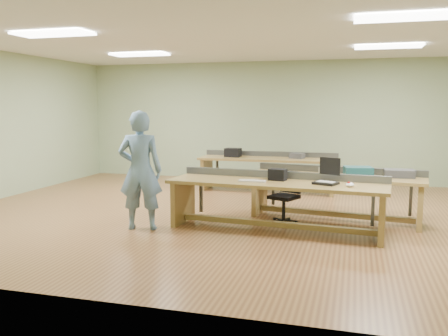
{
  "coord_description": "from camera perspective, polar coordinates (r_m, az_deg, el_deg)",
  "views": [
    {
      "loc": [
        1.97,
        -7.91,
        1.88
      ],
      "look_at": [
        -0.06,
        -0.6,
        0.89
      ],
      "focal_mm": 38.0,
      "sensor_mm": 36.0,
      "label": 1
    }
  ],
  "objects": [
    {
      "name": "floor",
      "position": [
        8.36,
        1.49,
        -5.56
      ],
      "size": [
        10.0,
        10.0,
        0.0
      ],
      "primitive_type": "plane",
      "color": "olive",
      "rests_on": "ground"
    },
    {
      "name": "ceiling",
      "position": [
        8.23,
        1.56,
        15.26
      ],
      "size": [
        10.0,
        10.0,
        0.0
      ],
      "primitive_type": "plane",
      "color": "silver",
      "rests_on": "wall_back"
    },
    {
      "name": "wall_back",
      "position": [
        12.07,
        6.15,
        5.58
      ],
      "size": [
        10.0,
        0.04,
        3.0
      ],
      "primitive_type": "cube",
      "color": "#8FA87F",
      "rests_on": "floor"
    },
    {
      "name": "wall_front",
      "position": [
        4.39,
        -11.21,
        2.36
      ],
      "size": [
        10.0,
        0.04,
        3.0
      ],
      "primitive_type": "cube",
      "color": "#8FA87F",
      "rests_on": "floor"
    },
    {
      "name": "fluor_panels",
      "position": [
        8.22,
        1.56,
        15.06
      ],
      "size": [
        6.2,
        3.5,
        0.03
      ],
      "color": "white",
      "rests_on": "ceiling"
    },
    {
      "name": "workbench_front",
      "position": [
        7.23,
        6.32,
        -3.07
      ],
      "size": [
        3.34,
        1.14,
        0.86
      ],
      "rotation": [
        0.0,
        0.0,
        -0.08
      ],
      "color": "olive",
      "rests_on": "floor"
    },
    {
      "name": "workbench_mid",
      "position": [
        8.08,
        13.28,
        -2.2
      ],
      "size": [
        2.9,
        1.11,
        0.86
      ],
      "rotation": [
        0.0,
        0.0,
        -0.13
      ],
      "color": "olive",
      "rests_on": "floor"
    },
    {
      "name": "workbench_back",
      "position": [
        10.55,
        5.3,
        0.21
      ],
      "size": [
        3.03,
        0.81,
        0.86
      ],
      "rotation": [
        0.0,
        0.0,
        0.0
      ],
      "color": "olive",
      "rests_on": "floor"
    },
    {
      "name": "person",
      "position": [
        7.31,
        -10.03,
        -0.29
      ],
      "size": [
        0.75,
        0.59,
        1.82
      ],
      "primitive_type": "imported",
      "rotation": [
        0.0,
        0.0,
        3.4
      ],
      "color": "#6585A5",
      "rests_on": "floor"
    },
    {
      "name": "laptop_base",
      "position": [
        7.05,
        12.13,
        -1.79
      ],
      "size": [
        0.4,
        0.37,
        0.04
      ],
      "primitive_type": "cube",
      "rotation": [
        0.0,
        0.0,
        -0.39
      ],
      "color": "black",
      "rests_on": "workbench_front"
    },
    {
      "name": "laptop_screen",
      "position": [
        7.14,
        12.63,
        0.21
      ],
      "size": [
        0.3,
        0.14,
        0.25
      ],
      "primitive_type": "cube",
      "rotation": [
        0.0,
        0.0,
        -0.39
      ],
      "color": "black",
      "rests_on": "laptop_base"
    },
    {
      "name": "keyboard",
      "position": [
        7.15,
        3.42,
        -1.57
      ],
      "size": [
        0.41,
        0.14,
        0.02
      ],
      "primitive_type": "cube",
      "rotation": [
        0.0,
        0.0,
        0.02
      ],
      "color": "beige",
      "rests_on": "workbench_front"
    },
    {
      "name": "trackball_mouse",
      "position": [
        6.92,
        14.91,
        -1.95
      ],
      "size": [
        0.15,
        0.16,
        0.06
      ],
      "primitive_type": "ellipsoid",
      "rotation": [
        0.0,
        0.0,
        0.21
      ],
      "color": "white",
      "rests_on": "workbench_front"
    },
    {
      "name": "camera_bag",
      "position": [
        7.31,
        6.46,
        -0.8
      ],
      "size": [
        0.29,
        0.21,
        0.18
      ],
      "primitive_type": "cube",
      "rotation": [
        0.0,
        0.0,
        -0.2
      ],
      "color": "black",
      "rests_on": "workbench_front"
    },
    {
      "name": "task_chair",
      "position": [
        7.75,
        7.37,
        -4.34
      ],
      "size": [
        0.6,
        0.6,
        0.83
      ],
      "rotation": [
        0.0,
        0.0,
        -0.43
      ],
      "color": "black",
      "rests_on": "floor"
    },
    {
      "name": "parts_bin_teal",
      "position": [
        8.01,
        15.83,
        -0.4
      ],
      "size": [
        0.49,
        0.4,
        0.15
      ],
      "primitive_type": "cube",
      "rotation": [
        0.0,
        0.0,
        0.18
      ],
      "color": "#154045",
      "rests_on": "workbench_mid"
    },
    {
      "name": "parts_bin_grey",
      "position": [
        8.08,
        20.31,
        -0.61
      ],
      "size": [
        0.47,
        0.31,
        0.13
      ],
      "primitive_type": "cube",
      "rotation": [
        0.0,
        0.0,
        0.04
      ],
      "color": "#353437",
      "rests_on": "workbench_mid"
    },
    {
      "name": "mug",
      "position": [
        8.04,
        12.78,
        -0.45
      ],
      "size": [
        0.16,
        0.16,
        0.1
      ],
      "primitive_type": "imported",
      "rotation": [
        0.0,
        0.0,
        -0.26
      ],
      "color": "#353437",
      "rests_on": "workbench_mid"
    },
    {
      "name": "drinks_can",
      "position": [
        7.91,
        11.55,
        -0.44
      ],
      "size": [
        0.09,
        0.09,
        0.13
      ],
      "primitive_type": "cylinder",
      "rotation": [
        0.0,
        0.0,
        0.33
      ],
      "color": "silver",
      "rests_on": "workbench_mid"
    },
    {
      "name": "storage_box_back",
      "position": [
        10.64,
        1.08,
        1.87
      ],
      "size": [
        0.36,
        0.28,
        0.2
      ],
      "primitive_type": "cube",
      "rotation": [
        0.0,
        0.0,
        -0.09
      ],
      "color": "black",
      "rests_on": "workbench_back"
    },
    {
      "name": "tray_back",
      "position": [
        10.46,
        8.78,
        1.47
      ],
      "size": [
        0.35,
        0.29,
        0.12
      ],
      "primitive_type": "cube",
      "rotation": [
        0.0,
        0.0,
        -0.29
      ],
      "color": "#353437",
      "rests_on": "workbench_back"
    }
  ]
}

